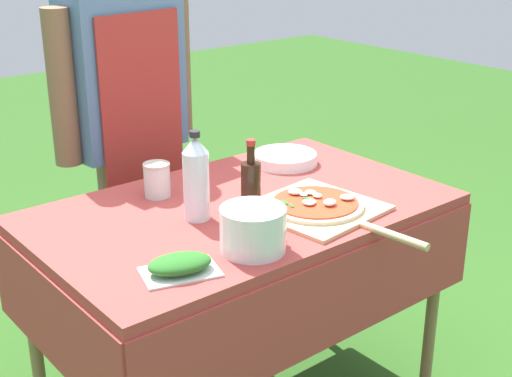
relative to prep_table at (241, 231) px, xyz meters
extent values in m
cube|color=#A83D38|center=(0.00, 0.00, 0.07)|extent=(1.28, 0.79, 0.04)
cube|color=#A83D38|center=(0.00, -0.40, -0.09)|extent=(1.28, 0.01, 0.28)
cube|color=#A83D38|center=(0.00, 0.40, -0.09)|extent=(1.28, 0.01, 0.28)
cube|color=#A83D38|center=(-0.64, 0.00, -0.09)|extent=(0.01, 0.79, 0.28)
cube|color=#A83D38|center=(0.64, 0.00, -0.09)|extent=(0.01, 0.79, 0.28)
cylinder|color=olive|center=(0.58, -0.34, -0.33)|extent=(0.04, 0.04, 0.77)
cylinder|color=olive|center=(-0.58, 0.34, -0.33)|extent=(0.04, 0.04, 0.77)
cylinder|color=olive|center=(0.58, 0.34, -0.33)|extent=(0.04, 0.04, 0.77)
cylinder|color=#70604C|center=(0.08, 0.71, -0.31)|extent=(0.12, 0.12, 0.82)
cylinder|color=#70604C|center=(-0.08, 0.69, -0.31)|extent=(0.12, 0.12, 0.82)
cube|color=#4C7099|center=(0.00, 0.70, 0.40)|extent=(0.46, 0.24, 0.61)
cube|color=#9E2D28|center=(0.01, 0.59, 0.17)|extent=(0.35, 0.05, 0.89)
cylinder|color=brown|center=(0.26, 0.73, 0.38)|extent=(0.10, 0.10, 0.55)
cylinder|color=brown|center=(-0.26, 0.67, 0.38)|extent=(0.10, 0.10, 0.55)
cube|color=#D1B27F|center=(0.15, -0.18, 0.10)|extent=(0.39, 0.39, 0.01)
cylinder|color=#D1B27F|center=(0.18, -0.46, 0.10)|extent=(0.05, 0.22, 0.02)
cylinder|color=beige|center=(0.15, -0.18, 0.11)|extent=(0.30, 0.30, 0.01)
cylinder|color=#D14223|center=(0.15, -0.18, 0.12)|extent=(0.26, 0.26, 0.00)
ellipsoid|color=white|center=(0.24, -0.23, 0.13)|extent=(0.06, 0.06, 0.02)
ellipsoid|color=white|center=(0.12, -0.18, 0.13)|extent=(0.04, 0.05, 0.01)
ellipsoid|color=white|center=(0.13, -0.18, 0.12)|extent=(0.04, 0.04, 0.01)
ellipsoid|color=white|center=(0.18, -0.12, 0.12)|extent=(0.05, 0.05, 0.01)
ellipsoid|color=white|center=(0.14, -0.09, 0.13)|extent=(0.06, 0.06, 0.02)
ellipsoid|color=white|center=(0.16, -0.23, 0.13)|extent=(0.05, 0.05, 0.02)
ellipsoid|color=white|center=(0.18, -0.16, 0.12)|extent=(0.03, 0.04, 0.01)
ellipsoid|color=white|center=(0.15, -0.12, 0.12)|extent=(0.02, 0.03, 0.01)
ellipsoid|color=#286B23|center=(0.07, -0.16, 0.12)|extent=(0.02, 0.03, 0.00)
ellipsoid|color=#286B23|center=(0.19, -0.10, 0.12)|extent=(0.04, 0.03, 0.00)
ellipsoid|color=#286B23|center=(0.07, -0.13, 0.12)|extent=(0.02, 0.04, 0.00)
ellipsoid|color=#286B23|center=(0.18, -0.15, 0.12)|extent=(0.02, 0.03, 0.00)
ellipsoid|color=#286B23|center=(0.15, -0.15, 0.12)|extent=(0.03, 0.04, 0.00)
ellipsoid|color=#286B23|center=(0.14, -0.15, 0.12)|extent=(0.03, 0.01, 0.00)
cylinder|color=black|center=(-0.07, -0.14, 0.18)|extent=(0.06, 0.06, 0.19)
cylinder|color=black|center=(-0.07, -0.14, 0.31)|extent=(0.02, 0.02, 0.05)
cylinder|color=#B22823|center=(-0.07, -0.14, 0.34)|extent=(0.03, 0.03, 0.02)
cylinder|color=silver|center=(-0.17, 0.00, 0.19)|extent=(0.08, 0.08, 0.21)
cone|color=silver|center=(-0.17, 0.00, 0.32)|extent=(0.08, 0.08, 0.05)
cylinder|color=#232326|center=(-0.17, 0.00, 0.35)|extent=(0.03, 0.03, 0.02)
cube|color=silver|center=(-0.40, -0.26, 0.09)|extent=(0.22, 0.17, 0.01)
ellipsoid|color=#286B23|center=(-0.40, -0.26, 0.12)|extent=(0.19, 0.15, 0.04)
cylinder|color=silver|center=(-0.17, -0.27, 0.15)|extent=(0.18, 0.18, 0.12)
cylinder|color=white|center=(0.37, 0.21, 0.09)|extent=(0.24, 0.24, 0.00)
cylinder|color=white|center=(0.37, 0.21, 0.10)|extent=(0.24, 0.24, 0.00)
cylinder|color=white|center=(0.37, 0.21, 0.10)|extent=(0.24, 0.24, 0.00)
cylinder|color=white|center=(0.37, 0.21, 0.11)|extent=(0.23, 0.23, 0.00)
cylinder|color=white|center=(0.37, 0.21, 0.11)|extent=(0.23, 0.23, 0.00)
cylinder|color=white|center=(0.37, 0.21, 0.12)|extent=(0.23, 0.23, 0.00)
cylinder|color=white|center=(0.37, 0.21, 0.12)|extent=(0.23, 0.23, 0.00)
cylinder|color=white|center=(0.37, 0.21, 0.13)|extent=(0.23, 0.23, 0.00)
cylinder|color=silver|center=(-0.16, 0.23, 0.14)|extent=(0.08, 0.08, 0.10)
cylinder|color=#D14223|center=(-0.16, 0.23, 0.12)|extent=(0.07, 0.07, 0.07)
cylinder|color=#B7B2A3|center=(-0.16, 0.23, 0.20)|extent=(0.09, 0.09, 0.01)
camera|label=1|loc=(-1.26, -1.62, 0.94)|focal=50.00mm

